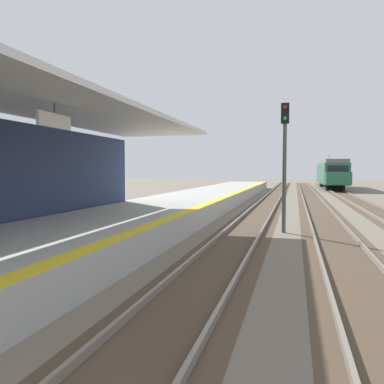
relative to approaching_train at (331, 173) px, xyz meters
name	(u,v)px	position (x,y,z in m)	size (l,w,h in m)	color
station_platform	(144,218)	(-11.20, -41.31, -1.73)	(5.00, 80.00, 0.91)	#A8A8A3
track_pair_nearest_platform	(254,219)	(-6.80, -37.31, -2.13)	(2.34, 120.00, 0.16)	#4C3D2D
track_pair_middle	(325,221)	(-3.40, -37.31, -2.13)	(2.34, 120.00, 0.16)	#4C3D2D
approaching_train	(331,173)	(0.00, 0.00, 0.00)	(2.93, 19.60, 4.76)	#286647
rail_signal_post	(285,154)	(-5.25, -41.01, 1.02)	(0.32, 0.34, 5.20)	#4C4C4C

